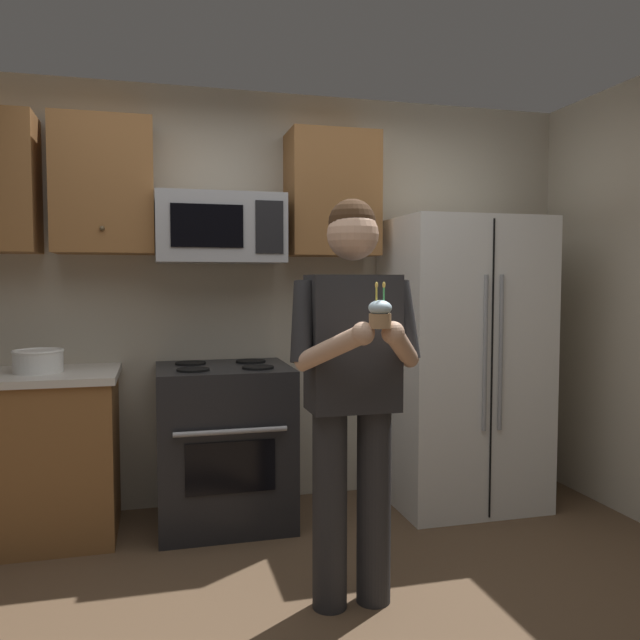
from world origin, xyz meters
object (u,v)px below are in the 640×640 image
(bowl_large_white, at_px, (38,360))
(cupcake, at_px, (380,314))
(person, at_px, (353,379))
(oven_range, at_px, (224,444))
(refrigerator, at_px, (462,362))
(microwave, at_px, (220,229))

(bowl_large_white, distance_m, cupcake, 2.06)
(bowl_large_white, distance_m, person, 1.82)
(bowl_large_white, bearing_deg, oven_range, -0.66)
(refrigerator, height_order, person, refrigerator)
(person, xyz_separation_m, cupcake, (0.00, -0.33, 0.30))
(bowl_large_white, bearing_deg, refrigerator, -1.17)
(oven_range, bearing_deg, refrigerator, -1.50)
(refrigerator, distance_m, bowl_large_white, 2.50)
(microwave, distance_m, refrigerator, 1.72)
(bowl_large_white, bearing_deg, microwave, 6.19)
(microwave, bearing_deg, cupcake, -74.30)
(microwave, xyz_separation_m, bowl_large_white, (-0.99, -0.11, -0.74))
(person, bearing_deg, oven_range, 111.55)
(refrigerator, xyz_separation_m, bowl_large_white, (-2.49, 0.05, 0.08))
(refrigerator, bearing_deg, bowl_large_white, 178.83)
(microwave, xyz_separation_m, refrigerator, (1.50, -0.16, -0.82))
(microwave, relative_size, person, 0.42)
(microwave, xyz_separation_m, person, (0.44, -1.23, -0.72))
(microwave, distance_m, cupcake, 1.67)
(microwave, distance_m, bowl_large_white, 1.24)
(refrigerator, bearing_deg, oven_range, 178.50)
(bowl_large_white, relative_size, cupcake, 1.53)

